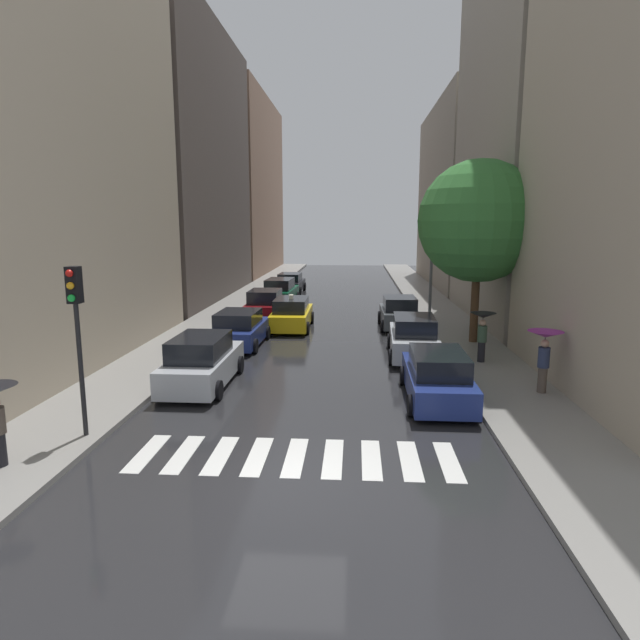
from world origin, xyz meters
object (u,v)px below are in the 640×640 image
object	(u,v)px
parked_car_left_fourth	(280,292)
taxi_midroad	(292,314)
parked_car_left_second	(239,329)
pedestrian_near_tree	(545,347)
parked_car_right_third	(399,313)
lamp_post_right	(432,248)
parked_car_left_fifth	(290,283)
parked_car_left_nearest	(202,362)
parked_car_left_third	(265,306)
traffic_light_left_corner	(76,314)
parked_car_right_nearest	(437,377)
street_tree_right	(479,222)
pedestrian_foreground	(483,326)
parked_car_right_second	(414,338)

from	to	relation	value
parked_car_left_fourth	taxi_midroad	world-z (taller)	taxi_midroad
parked_car_left_second	pedestrian_near_tree	distance (m)	12.98
parked_car_right_third	lamp_post_right	xyz separation A→B (m)	(1.83, 1.80, 3.31)
taxi_midroad	pedestrian_near_tree	xyz separation A→B (m)	(9.28, -10.77, 0.87)
parked_car_left_fifth	parked_car_right_third	bearing A→B (deg)	-150.31
parked_car_left_nearest	parked_car_left_third	distance (m)	12.64
parked_car_left_second	traffic_light_left_corner	xyz separation A→B (m)	(-1.65, -10.97, 2.53)
parked_car_left_third	parked_car_right_nearest	size ratio (longest dim) A/B	0.88
parked_car_left_nearest	parked_car_right_third	size ratio (longest dim) A/B	1.17
parked_car_left_fifth	lamp_post_right	world-z (taller)	lamp_post_right
parked_car_right_third	parked_car_left_nearest	bearing A→B (deg)	144.62
parked_car_left_third	parked_car_right_nearest	distance (m)	15.70
parked_car_left_fifth	street_tree_right	bearing A→B (deg)	-147.97
parked_car_left_second	pedestrian_foreground	distance (m)	10.50
traffic_light_left_corner	parked_car_right_second	bearing A→B (deg)	45.43
parked_car_left_third	pedestrian_near_tree	bearing A→B (deg)	-139.49
pedestrian_near_tree	traffic_light_left_corner	size ratio (longest dim) A/B	0.46
taxi_midroad	parked_car_left_second	bearing A→B (deg)	155.49
parked_car_left_fifth	parked_car_right_third	size ratio (longest dim) A/B	1.06
parked_car_left_nearest	pedestrian_near_tree	xyz separation A→B (m)	(11.14, -0.50, 0.82)
parked_car_right_nearest	parked_car_left_second	bearing A→B (deg)	47.94
pedestrian_near_tree	taxi_midroad	bearing A→B (deg)	29.08
street_tree_right	traffic_light_left_corner	world-z (taller)	street_tree_right
parked_car_right_third	traffic_light_left_corner	world-z (taller)	traffic_light_left_corner
street_tree_right	traffic_light_left_corner	bearing A→B (deg)	-135.87
street_tree_right	parked_car_left_fourth	bearing A→B (deg)	131.21
parked_car_right_nearest	street_tree_right	distance (m)	9.75
pedestrian_foreground	street_tree_right	world-z (taller)	street_tree_right
parked_car_left_second	street_tree_right	distance (m)	11.62
parked_car_left_second	lamp_post_right	distance (m)	11.93
parked_car_left_third	taxi_midroad	world-z (taller)	taxi_midroad
pedestrian_near_tree	street_tree_right	bearing A→B (deg)	-7.09
parked_car_left_nearest	parked_car_right_second	world-z (taller)	parked_car_left_nearest
parked_car_left_third	pedestrian_foreground	world-z (taller)	pedestrian_foreground
parked_car_right_nearest	pedestrian_foreground	distance (m)	5.02
parked_car_right_nearest	parked_car_right_second	bearing A→B (deg)	2.19
taxi_midroad	lamp_post_right	distance (m)	8.53
parked_car_left_third	lamp_post_right	distance (m)	9.81
parked_car_right_third	parked_car_left_fourth	bearing A→B (deg)	42.02
parked_car_right_second	street_tree_right	xyz separation A→B (m)	(2.95, 2.44, 4.73)
pedestrian_foreground	pedestrian_near_tree	distance (m)	3.95
parked_car_left_fifth	parked_car_right_second	size ratio (longest dim) A/B	0.94
parked_car_right_third	lamp_post_right	world-z (taller)	lamp_post_right
parked_car_right_second	pedestrian_foreground	world-z (taller)	pedestrian_foreground
parked_car_left_fourth	taxi_midroad	bearing A→B (deg)	-165.71
pedestrian_foreground	street_tree_right	bearing A→B (deg)	-100.94
parked_car_left_fifth	street_tree_right	xyz separation A→B (m)	(10.52, -18.17, 4.81)
parked_car_left_second	lamp_post_right	world-z (taller)	lamp_post_right
parked_car_left_fourth	parked_car_right_second	world-z (taller)	parked_car_left_fourth
lamp_post_right	parked_car_left_fourth	bearing A→B (deg)	146.12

